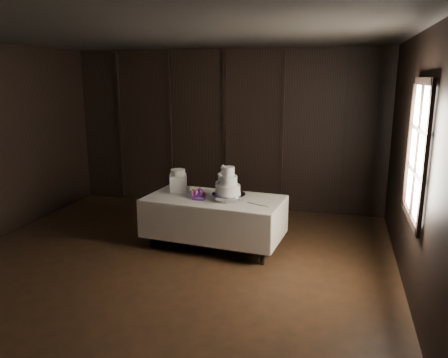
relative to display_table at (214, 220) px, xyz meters
The scene contains 9 objects.
room 1.81m from the display_table, 106.70° to the right, with size 6.08×7.08×3.08m.
window 2.99m from the display_table, 19.13° to the right, with size 0.06×1.16×1.56m, color black.
display_table is the anchor object (origin of this frame).
cake_stand 0.46m from the display_table, 13.21° to the right, with size 0.48×0.48×0.09m, color silver.
wedding_cake 0.63m from the display_table, 19.26° to the right, with size 0.37×0.33×0.40m.
bouquet 0.47m from the display_table, 167.15° to the right, with size 0.28×0.38×0.18m, color #B44364, non-canonical shape.
box_pedestal 0.83m from the display_table, 159.86° to the left, with size 0.26×0.26×0.25m, color white.
small_cake 0.94m from the display_table, 159.86° to the left, with size 0.22×0.22×0.09m, color white.
cake_knife 0.77m from the display_table, 17.19° to the right, with size 0.37×0.02×0.01m, color silver.
Camera 1 is at (2.17, -4.52, 2.48)m, focal length 35.00 mm.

